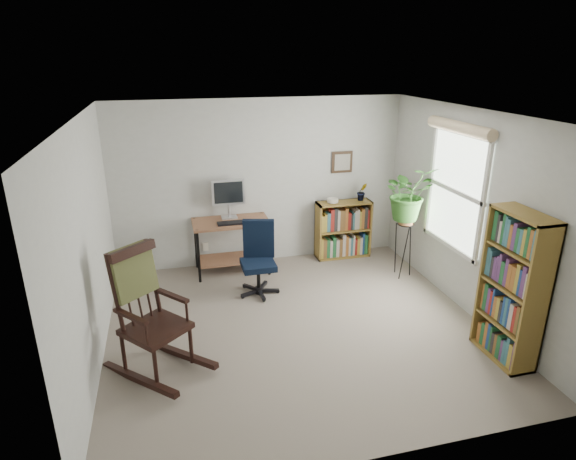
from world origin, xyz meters
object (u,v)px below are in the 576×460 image
object	(u,v)px
office_chair	(258,259)
low_bookshelf	(343,229)
tall_bookshelf	(513,288)
desk	(232,246)
rocking_chair	(154,312)

from	to	relation	value
office_chair	low_bookshelf	distance (m)	1.74
tall_bookshelf	desk	bearing A→B (deg)	131.09
rocking_chair	tall_bookshelf	bearing A→B (deg)	-51.18
office_chair	rocking_chair	size ratio (longest dim) A/B	0.75
desk	rocking_chair	distance (m)	2.38
office_chair	rocking_chair	bearing A→B (deg)	-118.86
office_chair	tall_bookshelf	size ratio (longest dim) A/B	0.62
desk	rocking_chair	world-z (taller)	rocking_chair
tall_bookshelf	rocking_chair	bearing A→B (deg)	169.45
rocking_chair	low_bookshelf	size ratio (longest dim) A/B	1.48
desk	tall_bookshelf	xyz separation A→B (m)	(2.41, -2.77, 0.40)
desk	low_bookshelf	distance (m)	1.73
office_chair	tall_bookshelf	distance (m)	2.97
low_bookshelf	tall_bookshelf	size ratio (longest dim) A/B	0.56
rocking_chair	tall_bookshelf	size ratio (longest dim) A/B	0.83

